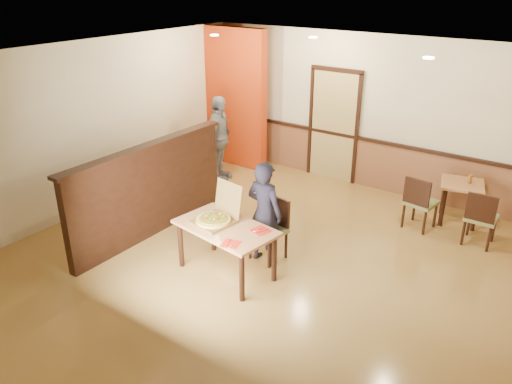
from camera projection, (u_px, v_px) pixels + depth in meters
floor at (266, 266)px, 6.95m from camera, size 7.00×7.00×0.00m
ceiling at (268, 62)px, 5.81m from camera, size 7.00×7.00×0.00m
wall_back at (376, 114)px, 8.99m from camera, size 7.00×0.00×7.00m
wall_left at (91, 128)px, 8.22m from camera, size 0.00×7.00×7.00m
wainscot_back at (370, 164)px, 9.35m from camera, size 7.00×0.04×0.90m
chair_rail_back at (372, 140)px, 9.14m from camera, size 7.00×0.06×0.06m
back_door at (334, 126)px, 9.52m from camera, size 0.90×0.06×2.10m
booth_partition at (150, 189)px, 7.55m from camera, size 0.20×3.10×1.44m
red_accent_panel at (232, 98)px, 10.14m from camera, size 1.60×0.20×2.78m
spot_a at (214, 35)px, 8.37m from camera, size 0.14×0.14×0.02m
spot_b at (313, 37)px, 8.10m from camera, size 0.14×0.14×0.02m
spot_c at (428, 58)px, 6.19m from camera, size 0.14×0.14×0.02m
main_table at (226, 233)px, 6.55m from camera, size 1.43×0.94×0.72m
diner_chair at (271, 226)px, 7.00m from camera, size 0.49×0.49×0.89m
side_chair_left at (419, 201)px, 7.78m from camera, size 0.50×0.50×0.89m
side_chair_right at (481, 216)px, 7.30m from camera, size 0.44×0.44×0.87m
side_table at (461, 193)px, 7.98m from camera, size 0.78×0.78×0.69m
diner at (264, 213)px, 6.80m from camera, size 0.55×0.36×1.49m
passerby at (219, 139)px, 9.51m from camera, size 0.67×1.05×1.66m
pizza_box at (216, 218)px, 6.60m from camera, size 0.55×0.62×0.50m
pizza at (213, 220)px, 6.57m from camera, size 0.49×0.49×0.03m
napkin_near at (231, 244)px, 6.09m from camera, size 0.26×0.26×0.01m
napkin_far at (261, 231)px, 6.39m from camera, size 0.27×0.27×0.01m
condiment at (470, 179)px, 7.87m from camera, size 0.06×0.06×0.14m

